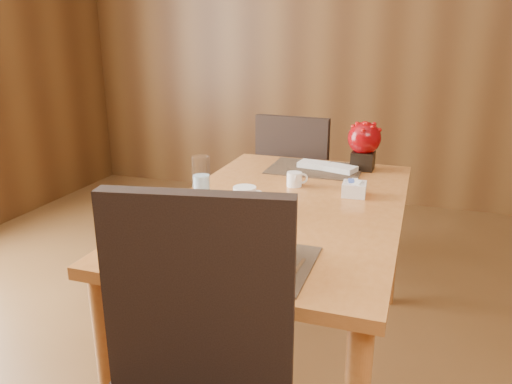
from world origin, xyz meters
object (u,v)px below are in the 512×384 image
(sugar_caddy, at_px, (354,189))
(dining_table, at_px, (285,226))
(soup_setting, at_px, (233,247))
(berry_decor, at_px, (364,143))
(bread_plate, at_px, (130,244))
(creamer_jug, at_px, (294,179))
(coffee_cup, at_px, (245,200))
(far_chair, at_px, (297,183))
(water_glass, at_px, (201,177))

(sugar_caddy, bearing_deg, dining_table, -142.28)
(soup_setting, relative_size, berry_decor, 1.18)
(soup_setting, height_order, bread_plate, soup_setting)
(creamer_jug, relative_size, sugar_caddy, 0.91)
(soup_setting, xyz_separation_m, coffee_cup, (-0.12, 0.44, -0.01))
(coffee_cup, distance_m, far_chair, 1.13)
(coffee_cup, height_order, sugar_caddy, coffee_cup)
(berry_decor, xyz_separation_m, far_chair, (-0.42, 0.35, -0.35))
(soup_setting, relative_size, coffee_cup, 1.69)
(dining_table, relative_size, bread_plate, 10.41)
(creamer_jug, xyz_separation_m, far_chair, (-0.17, 0.73, -0.24))
(soup_setting, distance_m, far_chair, 1.58)
(far_chair, bearing_deg, bread_plate, 87.99)
(sugar_caddy, height_order, berry_decor, berry_decor)
(water_glass, height_order, far_chair, far_chair)
(dining_table, bearing_deg, bread_plate, -122.97)
(berry_decor, relative_size, far_chair, 0.25)
(berry_decor, distance_m, far_chair, 0.65)
(coffee_cup, bearing_deg, soup_setting, -74.41)
(creamer_jug, bearing_deg, coffee_cup, -129.37)
(soup_setting, bearing_deg, sugar_caddy, 74.37)
(bread_plate, bearing_deg, dining_table, 57.03)
(water_glass, xyz_separation_m, berry_decor, (0.58, 0.65, 0.05))
(water_glass, distance_m, sugar_caddy, 0.64)
(far_chair, bearing_deg, soup_setting, 101.21)
(water_glass, relative_size, sugar_caddy, 1.79)
(water_glass, bearing_deg, far_chair, 80.91)
(coffee_cup, height_order, water_glass, water_glass)
(creamer_jug, relative_size, berry_decor, 0.36)
(soup_setting, relative_size, creamer_jug, 3.24)
(coffee_cup, height_order, bread_plate, coffee_cup)
(creamer_jug, xyz_separation_m, sugar_caddy, (0.27, -0.05, -0.00))
(berry_decor, distance_m, bread_plate, 1.32)
(sugar_caddy, bearing_deg, water_glass, -160.56)
(water_glass, bearing_deg, sugar_caddy, 19.44)
(water_glass, relative_size, creamer_jug, 1.97)
(berry_decor, bearing_deg, far_chair, 139.93)
(sugar_caddy, relative_size, berry_decor, 0.40)
(creamer_jug, height_order, bread_plate, creamer_jug)
(dining_table, distance_m, berry_decor, 0.70)
(berry_decor, height_order, far_chair, berry_decor)
(bread_plate, bearing_deg, berry_decor, 63.75)
(sugar_caddy, xyz_separation_m, far_chair, (-0.44, 0.79, -0.24))
(dining_table, distance_m, coffee_cup, 0.23)
(creamer_jug, bearing_deg, bread_plate, -136.94)
(water_glass, xyz_separation_m, sugar_caddy, (0.60, 0.21, -0.06))
(dining_table, distance_m, bread_plate, 0.67)
(coffee_cup, bearing_deg, creamer_jug, 74.97)
(dining_table, height_order, far_chair, far_chair)
(sugar_caddy, bearing_deg, far_chair, 119.01)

